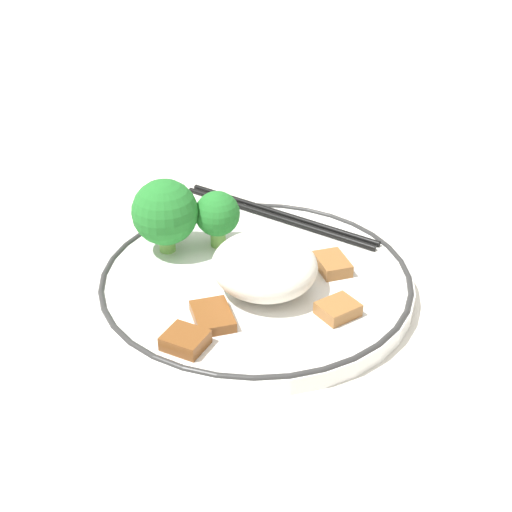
{
  "coord_description": "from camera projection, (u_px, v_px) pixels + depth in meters",
  "views": [
    {
      "loc": [
        -0.18,
        -0.46,
        0.34
      ],
      "look_at": [
        0.0,
        0.0,
        0.03
      ],
      "focal_mm": 50.0,
      "sensor_mm": 36.0,
      "label": 1
    }
  ],
  "objects": [
    {
      "name": "meat_near_back",
      "position": [
        185.0,
        340.0,
        0.51
      ],
      "size": [
        0.04,
        0.04,
        0.01
      ],
      "color": "brown",
      "rests_on": "plate"
    },
    {
      "name": "meat_near_right",
      "position": [
        213.0,
        316.0,
        0.54
      ],
      "size": [
        0.03,
        0.04,
        0.01
      ],
      "color": "brown",
      "rests_on": "plate"
    },
    {
      "name": "broccoli_back_left",
      "position": [
        217.0,
        215.0,
        0.62
      ],
      "size": [
        0.04,
        0.04,
        0.05
      ],
      "color": "#72AD4C",
      "rests_on": "plate"
    },
    {
      "name": "meat_near_left",
      "position": [
        338.0,
        309.0,
        0.55
      ],
      "size": [
        0.03,
        0.03,
        0.01
      ],
      "color": "#9E6633",
      "rests_on": "plate"
    },
    {
      "name": "broccoli_back_center",
      "position": [
        165.0,
        213.0,
        0.61
      ],
      "size": [
        0.06,
        0.06,
        0.07
      ],
      "color": "#72AD4C",
      "rests_on": "plate"
    },
    {
      "name": "meat_near_front",
      "position": [
        332.0,
        264.0,
        0.6
      ],
      "size": [
        0.03,
        0.04,
        0.01
      ],
      "color": "#9E6633",
      "rests_on": "plate"
    },
    {
      "name": "chopsticks",
      "position": [
        278.0,
        215.0,
        0.68
      ],
      "size": [
        0.13,
        0.18,
        0.01
      ],
      "color": "black",
      "rests_on": "plate"
    },
    {
      "name": "plate",
      "position": [
        256.0,
        282.0,
        0.6
      ],
      "size": [
        0.26,
        0.26,
        0.02
      ],
      "color": "white",
      "rests_on": "ground_plane"
    },
    {
      "name": "rice_mound",
      "position": [
        267.0,
        265.0,
        0.57
      ],
      "size": [
        0.08,
        0.09,
        0.04
      ],
      "color": "white",
      "rests_on": "plate"
    },
    {
      "name": "ground_plane",
      "position": [
        256.0,
        290.0,
        0.6
      ],
      "size": [
        3.0,
        3.0,
        0.0
      ],
      "primitive_type": "plane",
      "color": "silver"
    }
  ]
}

